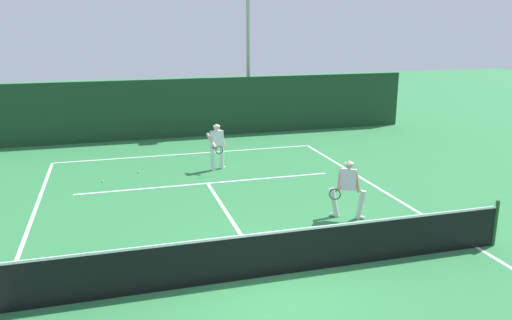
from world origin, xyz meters
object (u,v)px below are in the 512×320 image
object	(u,v)px
tennis_ball	(103,181)
player_near	(348,187)
player_far	(217,145)
light_pole	(248,33)
tennis_ball_extra	(139,172)

from	to	relation	value
tennis_ball	player_near	bearing A→B (deg)	-39.11
player_far	light_pole	bearing A→B (deg)	-134.59
player_far	tennis_ball	size ratio (longest dim) A/B	24.61
player_far	player_near	bearing A→B (deg)	92.47
tennis_ball_extra	light_pole	bearing A→B (deg)	47.91
player_near	tennis_ball	bearing A→B (deg)	-8.03
player_far	tennis_ball_extra	xyz separation A→B (m)	(-2.70, 0.33, -0.86)
tennis_ball_extra	light_pole	world-z (taller)	light_pole
player_near	tennis_ball_extra	world-z (taller)	player_near
player_near	player_far	size ratio (longest dim) A/B	0.96
player_far	tennis_ball_extra	bearing A→B (deg)	-27.46
player_far	light_pole	xyz separation A→B (m)	(2.92, 6.55, 3.67)
tennis_ball	tennis_ball_extra	xyz separation A→B (m)	(1.20, 0.75, 0.00)
player_near	tennis_ball_extra	distance (m)	7.73
tennis_ball_extra	light_pole	size ratio (longest dim) A/B	0.01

